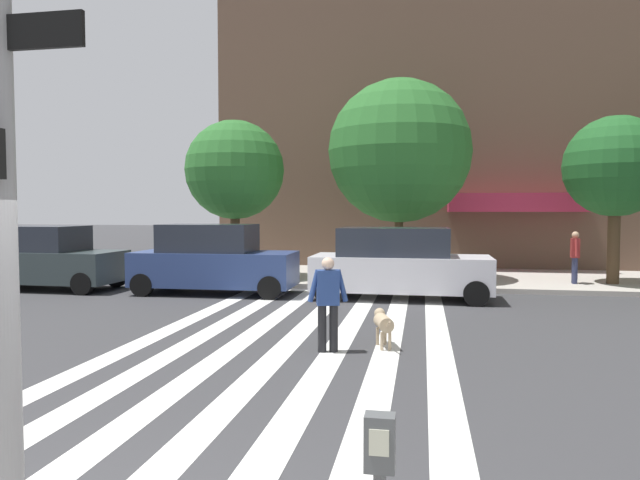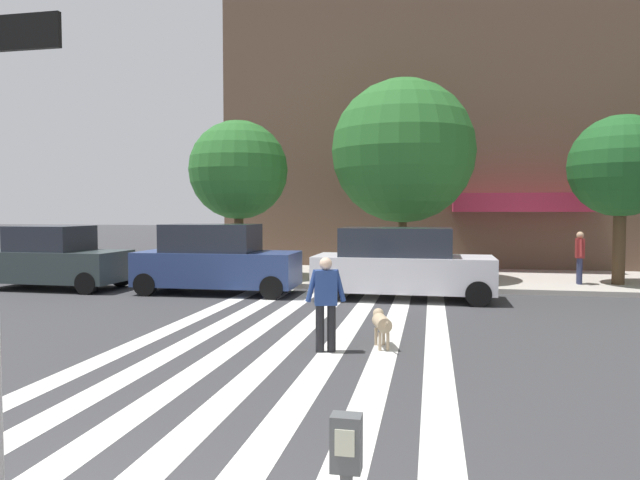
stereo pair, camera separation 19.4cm
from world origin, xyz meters
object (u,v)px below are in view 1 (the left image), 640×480
at_px(pedestrian_bystander, 575,254).
at_px(pedestrian_dog_walker, 328,299).
at_px(parked_car_behind_first, 213,260).
at_px(street_tree_middle, 399,151).
at_px(street_tree_further, 616,167).
at_px(dog_on_leash, 383,322).
at_px(street_tree_nearest, 235,170).
at_px(parked_car_near_curb, 50,260).
at_px(parked_car_third_in_line, 399,264).

bearing_deg(pedestrian_bystander, pedestrian_dog_walker, -124.07).
height_order(parked_car_behind_first, street_tree_middle, street_tree_middle).
xyz_separation_m(street_tree_further, dog_on_leash, (-6.58, -8.99, -3.35)).
xyz_separation_m(street_tree_nearest, pedestrian_bystander, (11.08, 0.24, -2.75)).
xyz_separation_m(street_tree_nearest, dog_on_leash, (5.68, -8.57, -3.38)).
xyz_separation_m(parked_car_near_curb, parked_car_behind_first, (5.34, -0.00, 0.06)).
xyz_separation_m(parked_car_third_in_line, street_tree_middle, (-0.15, 3.64, 3.47)).
bearing_deg(parked_car_behind_first, pedestrian_dog_walker, -54.23).
distance_m(street_tree_middle, dog_on_leash, 10.12).
bearing_deg(street_tree_nearest, parked_car_behind_first, -83.82).
height_order(pedestrian_dog_walker, dog_on_leash, pedestrian_dog_walker).
bearing_deg(pedestrian_bystander, dog_on_leash, -121.51).
height_order(street_tree_nearest, street_tree_middle, street_tree_middle).
bearing_deg(parked_car_behind_first, street_tree_further, 15.63).
xyz_separation_m(street_tree_nearest, street_tree_middle, (5.56, 0.72, 0.61)).
distance_m(street_tree_middle, pedestrian_dog_walker, 10.46).
distance_m(parked_car_near_curb, street_tree_further, 17.82).
height_order(parked_car_near_curb, pedestrian_dog_walker, parked_car_near_curb).
bearing_deg(dog_on_leash, parked_car_third_in_line, 89.61).
bearing_deg(dog_on_leash, parked_car_near_curb, 152.16).
bearing_deg(pedestrian_bystander, parked_car_behind_first, -163.61).
bearing_deg(dog_on_leash, pedestrian_dog_walker, -150.01).
relative_size(parked_car_near_curb, parked_car_third_in_line, 0.89).
xyz_separation_m(parked_car_behind_first, pedestrian_dog_walker, (4.45, -6.17, -0.06)).
bearing_deg(street_tree_nearest, pedestrian_bystander, 1.23).
bearing_deg(parked_car_behind_first, parked_car_near_curb, 179.99).
bearing_deg(street_tree_middle, street_tree_nearest, -172.64).
height_order(parked_car_behind_first, street_tree_further, street_tree_further).
bearing_deg(street_tree_further, dog_on_leash, -126.20).
distance_m(parked_car_behind_first, pedestrian_bystander, 11.22).
distance_m(parked_car_third_in_line, street_tree_middle, 5.03).
relative_size(parked_car_behind_first, street_tree_further, 0.90).
height_order(parked_car_near_curb, street_tree_middle, street_tree_middle).
distance_m(parked_car_behind_first, street_tree_middle, 7.26).
bearing_deg(pedestrian_dog_walker, parked_car_third_in_line, 81.25).
height_order(parked_car_behind_first, parked_car_third_in_line, parked_car_behind_first).
distance_m(parked_car_third_in_line, street_tree_further, 7.87).
height_order(parked_car_near_curb, parked_car_behind_first, parked_car_behind_first).
bearing_deg(street_tree_middle, pedestrian_dog_walker, -94.65).
height_order(street_tree_nearest, pedestrian_dog_walker, street_tree_nearest).
height_order(street_tree_middle, dog_on_leash, street_tree_middle).
bearing_deg(street_tree_middle, parked_car_third_in_line, -87.62).
bearing_deg(parked_car_near_curb, dog_on_leash, -27.84).
relative_size(street_tree_middle, dog_on_leash, 6.96).
relative_size(street_tree_middle, pedestrian_bystander, 4.09).
distance_m(pedestrian_dog_walker, pedestrian_bystander, 11.27).
distance_m(street_tree_nearest, dog_on_leash, 10.82).
distance_m(pedestrian_dog_walker, dog_on_leash, 1.16).
height_order(parked_car_near_curb, parked_car_third_in_line, parked_car_third_in_line).
xyz_separation_m(street_tree_nearest, pedestrian_dog_walker, (4.76, -9.10, -2.90)).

